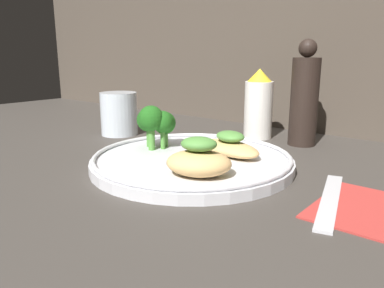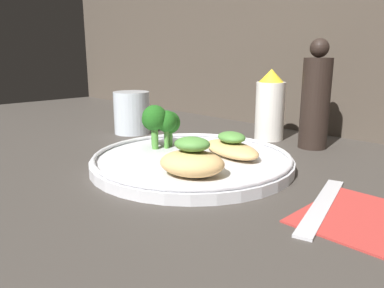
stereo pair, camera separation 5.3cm
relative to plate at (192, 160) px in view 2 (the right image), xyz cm
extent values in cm
cube|color=#3D3833|center=(0.00, 0.00, -1.49)|extent=(180.00, 180.00, 1.00)
cylinder|color=silver|center=(0.00, 0.00, -0.29)|extent=(28.86, 28.86, 1.40)
torus|color=silver|center=(0.00, 0.00, 0.71)|extent=(28.26, 28.26, 0.60)
ellipsoid|color=tan|center=(5.71, -5.57, 1.95)|extent=(10.00, 9.14, 3.08)
ellipsoid|color=#518E3D|center=(5.71, -5.57, 4.36)|extent=(5.55, 5.13, 1.74)
ellipsoid|color=tan|center=(3.32, 4.75, 1.42)|extent=(11.83, 7.87, 2.01)
ellipsoid|color=#518E3D|center=(3.32, 4.75, 3.19)|extent=(5.39, 4.74, 1.53)
cylinder|color=#4C8E38|center=(-6.69, 0.92, 1.98)|extent=(0.75, 0.75, 3.14)
sphere|color=#1E5B19|center=(-6.69, 0.92, 4.73)|extent=(3.37, 3.37, 3.37)
cylinder|color=#4C8E38|center=(-7.64, 2.35, 1.68)|extent=(1.06, 1.06, 2.54)
sphere|color=#1E5B19|center=(-7.64, 2.35, 4.21)|extent=(3.59, 3.59, 3.59)
cylinder|color=#4C8E38|center=(-9.42, 0.52, 1.93)|extent=(0.71, 0.71, 3.05)
sphere|color=#1E5B19|center=(-9.42, 0.52, 4.73)|extent=(3.64, 3.64, 3.64)
cylinder|color=#4C8E38|center=(-7.59, -0.62, 2.20)|extent=(1.02, 1.02, 3.59)
sphere|color=#1E5B19|center=(-7.59, -0.62, 5.36)|extent=(3.89, 3.89, 3.89)
cylinder|color=white|center=(-2.51, 22.82, 4.40)|extent=(5.34, 5.34, 10.78)
cone|color=yellow|center=(-2.51, 22.82, 10.98)|extent=(4.54, 4.54, 2.37)
cylinder|color=black|center=(6.48, 22.82, 6.63)|extent=(4.78, 4.78, 15.24)
sphere|color=black|center=(6.48, 22.82, 15.80)|extent=(3.11, 3.11, 3.11)
cylinder|color=silver|center=(-25.37, 7.72, 3.22)|extent=(7.25, 7.25, 8.42)
cube|color=silver|center=(19.99, 0.21, -0.69)|extent=(6.36, 16.97, 0.60)
cube|color=#B2332D|center=(25.52, 0.42, -0.79)|extent=(13.14, 13.14, 0.40)
camera|label=1|loc=(33.05, -39.73, 15.09)|focal=35.00mm
camera|label=2|loc=(36.96, -36.13, 15.09)|focal=35.00mm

